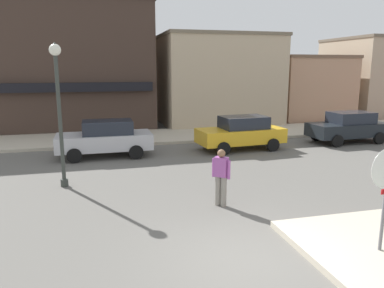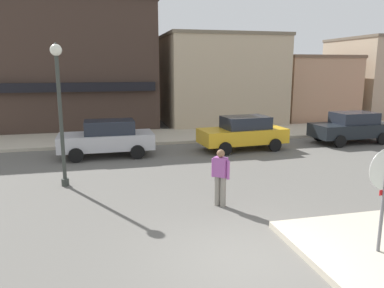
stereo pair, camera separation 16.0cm
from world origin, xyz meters
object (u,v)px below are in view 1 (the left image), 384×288
object	(u,v)px
lamp_post	(58,95)
parked_car_second	(241,132)
parked_car_nearest	(105,138)
pedestrian_crossing_near	(221,176)
parked_car_third	(348,127)

from	to	relation	value
lamp_post	parked_car_second	bearing A→B (deg)	26.39
parked_car_nearest	pedestrian_crossing_near	bearing A→B (deg)	-66.81
lamp_post	pedestrian_crossing_near	distance (m)	5.64
parked_car_third	pedestrian_crossing_near	bearing A→B (deg)	-143.11
lamp_post	parked_car_second	distance (m)	8.77
lamp_post	parked_car_third	size ratio (longest dim) A/B	1.12
lamp_post	parked_car_second	xyz separation A→B (m)	(7.62, 3.78, -2.15)
parked_car_third	parked_car_second	bearing A→B (deg)	-177.87
parked_car_second	parked_car_third	distance (m)	5.94
parked_car_nearest	parked_car_second	size ratio (longest dim) A/B	0.97
parked_car_second	pedestrian_crossing_near	distance (m)	7.44
lamp_post	parked_car_third	bearing A→B (deg)	16.44
parked_car_third	pedestrian_crossing_near	xyz separation A→B (m)	(-9.20, -6.91, 0.06)
pedestrian_crossing_near	parked_car_third	bearing A→B (deg)	36.89
parked_car_nearest	parked_car_second	distance (m)	6.19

